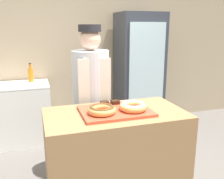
# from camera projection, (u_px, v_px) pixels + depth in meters

# --- Properties ---
(wall_back) EXTENTS (8.00, 0.06, 2.70)m
(wall_back) POSITION_uv_depth(u_px,v_px,m) (74.00, 47.00, 4.03)
(wall_back) COLOR tan
(wall_back) RESTS_ON ground_plane
(display_counter) EXTENTS (1.21, 0.66, 0.95)m
(display_counter) POSITION_uv_depth(u_px,v_px,m) (115.00, 161.00, 2.27)
(display_counter) COLOR #997047
(display_counter) RESTS_ON ground_plane
(serving_tray) EXTENTS (0.60, 0.44, 0.02)m
(serving_tray) POSITION_uv_depth(u_px,v_px,m) (115.00, 111.00, 2.16)
(serving_tray) COLOR #D84C33
(serving_tray) RESTS_ON display_counter
(donut_chocolate_glaze) EXTENTS (0.23, 0.23, 0.07)m
(donut_chocolate_glaze) POSITION_uv_depth(u_px,v_px,m) (102.00, 109.00, 2.05)
(donut_chocolate_glaze) COLOR tan
(donut_chocolate_glaze) RESTS_ON serving_tray
(donut_light_glaze) EXTENTS (0.23, 0.23, 0.07)m
(donut_light_glaze) POSITION_uv_depth(u_px,v_px,m) (133.00, 106.00, 2.13)
(donut_light_glaze) COLOR tan
(donut_light_glaze) RESTS_ON serving_tray
(brownie_back_left) EXTENTS (0.07, 0.07, 0.03)m
(brownie_back_left) POSITION_uv_depth(u_px,v_px,m) (105.00, 103.00, 2.29)
(brownie_back_left) COLOR black
(brownie_back_left) RESTS_ON serving_tray
(brownie_back_right) EXTENTS (0.07, 0.07, 0.03)m
(brownie_back_right) POSITION_uv_depth(u_px,v_px,m) (115.00, 102.00, 2.32)
(brownie_back_right) COLOR black
(brownie_back_right) RESTS_ON serving_tray
(baker_person) EXTENTS (0.39, 0.39, 1.69)m
(baker_person) POSITION_uv_depth(u_px,v_px,m) (91.00, 101.00, 2.70)
(baker_person) COLOR #4C4C51
(baker_person) RESTS_ON ground_plane
(beverage_fridge) EXTENTS (0.70, 0.60, 1.89)m
(beverage_fridge) POSITION_uv_depth(u_px,v_px,m) (139.00, 72.00, 4.07)
(beverage_fridge) COLOR #333842
(beverage_fridge) RESTS_ON ground_plane
(chest_freezer) EXTENTS (1.10, 0.62, 0.87)m
(chest_freezer) POSITION_uv_depth(u_px,v_px,m) (11.00, 114.00, 3.62)
(chest_freezer) COLOR white
(chest_freezer) RESTS_ON ground_plane
(bottle_orange) EXTENTS (0.07, 0.07, 0.28)m
(bottle_orange) POSITION_uv_depth(u_px,v_px,m) (31.00, 75.00, 3.71)
(bottle_orange) COLOR orange
(bottle_orange) RESTS_ON chest_freezer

